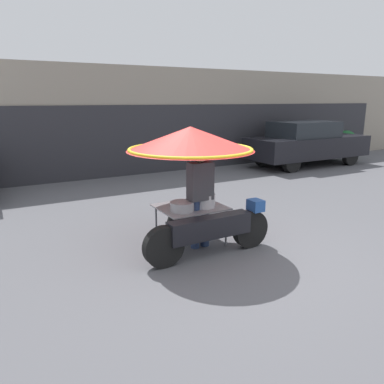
{
  "coord_description": "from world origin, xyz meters",
  "views": [
    {
      "loc": [
        -3.08,
        -4.24,
        2.31
      ],
      "look_at": [
        -0.27,
        0.78,
        0.88
      ],
      "focal_mm": 35.0,
      "sensor_mm": 36.0,
      "label": 1
    }
  ],
  "objects_px": {
    "potted_plant": "(346,142)",
    "vendor_person": "(200,193)",
    "parked_car": "(307,143)",
    "vendor_motorcycle_cart": "(193,154)"
  },
  "relations": [
    {
      "from": "vendor_person",
      "to": "potted_plant",
      "type": "distance_m",
      "value": 11.96
    },
    {
      "from": "vendor_person",
      "to": "potted_plant",
      "type": "bearing_deg",
      "value": 28.6
    },
    {
      "from": "vendor_motorcycle_cart",
      "to": "vendor_person",
      "type": "height_order",
      "value": "vendor_motorcycle_cart"
    },
    {
      "from": "parked_car",
      "to": "potted_plant",
      "type": "relative_size",
      "value": 4.34
    },
    {
      "from": "vendor_motorcycle_cart",
      "to": "parked_car",
      "type": "bearing_deg",
      "value": 32.44
    },
    {
      "from": "vendor_person",
      "to": "vendor_motorcycle_cart",
      "type": "bearing_deg",
      "value": 115.93
    },
    {
      "from": "vendor_person",
      "to": "parked_car",
      "type": "xyz_separation_m",
      "value": [
        7.17,
        4.73,
        -0.08
      ]
    },
    {
      "from": "potted_plant",
      "to": "parked_car",
      "type": "bearing_deg",
      "value": -163.36
    },
    {
      "from": "parked_car",
      "to": "vendor_person",
      "type": "bearing_deg",
      "value": -146.6
    },
    {
      "from": "potted_plant",
      "to": "vendor_person",
      "type": "bearing_deg",
      "value": -151.4
    }
  ]
}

